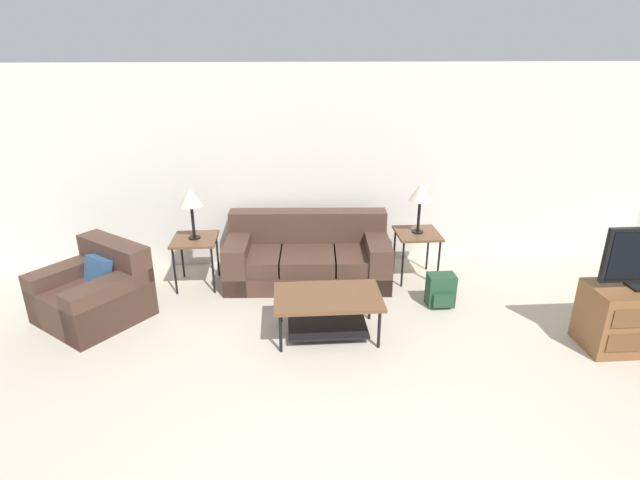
{
  "coord_description": "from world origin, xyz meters",
  "views": [
    {
      "loc": [
        -0.52,
        -1.78,
        2.81
      ],
      "look_at": [
        -0.15,
        3.29,
        0.8
      ],
      "focal_mm": 28.0,
      "sensor_mm": 36.0,
      "label": 1
    }
  ],
  "objects_px": {
    "armchair": "(95,293)",
    "tv_console": "(639,317)",
    "couch": "(308,258)",
    "table_lamp_left": "(191,198)",
    "backpack": "(441,291)",
    "side_table_right": "(417,237)",
    "coffee_table": "(328,306)",
    "side_table_left": "(195,243)",
    "table_lamp_right": "(421,193)"
  },
  "relations": [
    {
      "from": "table_lamp_left",
      "to": "side_table_left",
      "type": "bearing_deg",
      "value": -116.57
    },
    {
      "from": "tv_console",
      "to": "coffee_table",
      "type": "bearing_deg",
      "value": 171.84
    },
    {
      "from": "table_lamp_right",
      "to": "backpack",
      "type": "height_order",
      "value": "table_lamp_right"
    },
    {
      "from": "couch",
      "to": "coffee_table",
      "type": "bearing_deg",
      "value": -84.22
    },
    {
      "from": "table_lamp_left",
      "to": "tv_console",
      "type": "height_order",
      "value": "table_lamp_left"
    },
    {
      "from": "side_table_left",
      "to": "table_lamp_left",
      "type": "height_order",
      "value": "table_lamp_left"
    },
    {
      "from": "coffee_table",
      "to": "backpack",
      "type": "bearing_deg",
      "value": 21.2
    },
    {
      "from": "table_lamp_right",
      "to": "couch",
      "type": "bearing_deg",
      "value": 177.38
    },
    {
      "from": "coffee_table",
      "to": "armchair",
      "type": "bearing_deg",
      "value": 167.56
    },
    {
      "from": "armchair",
      "to": "table_lamp_left",
      "type": "relative_size",
      "value": 2.14
    },
    {
      "from": "armchair",
      "to": "table_lamp_left",
      "type": "bearing_deg",
      "value": 35.9
    },
    {
      "from": "couch",
      "to": "armchair",
      "type": "xyz_separation_m",
      "value": [
        -2.35,
        -0.77,
        -0.01
      ]
    },
    {
      "from": "table_lamp_right",
      "to": "tv_console",
      "type": "xyz_separation_m",
      "value": [
        1.78,
        -1.69,
        -0.8
      ]
    },
    {
      "from": "side_table_right",
      "to": "backpack",
      "type": "distance_m",
      "value": 0.83
    },
    {
      "from": "couch",
      "to": "side_table_right",
      "type": "height_order",
      "value": "couch"
    },
    {
      "from": "tv_console",
      "to": "table_lamp_right",
      "type": "bearing_deg",
      "value": 136.43
    },
    {
      "from": "side_table_right",
      "to": "backpack",
      "type": "xyz_separation_m",
      "value": [
        0.11,
        -0.74,
        -0.37
      ]
    },
    {
      "from": "table_lamp_right",
      "to": "tv_console",
      "type": "distance_m",
      "value": 2.58
    },
    {
      "from": "armchair",
      "to": "table_lamp_left",
      "type": "height_order",
      "value": "table_lamp_left"
    },
    {
      "from": "side_table_left",
      "to": "side_table_right",
      "type": "bearing_deg",
      "value": 0.0
    },
    {
      "from": "table_lamp_left",
      "to": "backpack",
      "type": "xyz_separation_m",
      "value": [
        2.84,
        -0.74,
        -0.94
      ]
    },
    {
      "from": "couch",
      "to": "table_lamp_right",
      "type": "height_order",
      "value": "table_lamp_right"
    },
    {
      "from": "couch",
      "to": "tv_console",
      "type": "bearing_deg",
      "value": -29.16
    },
    {
      "from": "table_lamp_right",
      "to": "tv_console",
      "type": "relative_size",
      "value": 0.61
    },
    {
      "from": "backpack",
      "to": "table_lamp_left",
      "type": "bearing_deg",
      "value": 165.43
    },
    {
      "from": "backpack",
      "to": "side_table_right",
      "type": "bearing_deg",
      "value": 98.35
    },
    {
      "from": "armchair",
      "to": "tv_console",
      "type": "height_order",
      "value": "armchair"
    },
    {
      "from": "side_table_left",
      "to": "side_table_right",
      "type": "height_order",
      "value": "same"
    },
    {
      "from": "coffee_table",
      "to": "tv_console",
      "type": "height_order",
      "value": "tv_console"
    },
    {
      "from": "tv_console",
      "to": "backpack",
      "type": "bearing_deg",
      "value": 150.32
    },
    {
      "from": "coffee_table",
      "to": "table_lamp_right",
      "type": "xyz_separation_m",
      "value": [
        1.23,
        1.26,
        0.79
      ]
    },
    {
      "from": "table_lamp_left",
      "to": "couch",
      "type": "bearing_deg",
      "value": 2.61
    },
    {
      "from": "couch",
      "to": "side_table_right",
      "type": "xyz_separation_m",
      "value": [
        1.36,
        -0.06,
        0.26
      ]
    },
    {
      "from": "armchair",
      "to": "backpack",
      "type": "relative_size",
      "value": 3.53
    },
    {
      "from": "armchair",
      "to": "side_table_right",
      "type": "xyz_separation_m",
      "value": [
        3.72,
        0.71,
        0.27
      ]
    },
    {
      "from": "coffee_table",
      "to": "backpack",
      "type": "distance_m",
      "value": 1.44
    },
    {
      "from": "armchair",
      "to": "tv_console",
      "type": "relative_size",
      "value": 1.3
    },
    {
      "from": "table_lamp_right",
      "to": "tv_console",
      "type": "height_order",
      "value": "table_lamp_right"
    },
    {
      "from": "armchair",
      "to": "tv_console",
      "type": "distance_m",
      "value": 5.58
    },
    {
      "from": "table_lamp_right",
      "to": "backpack",
      "type": "distance_m",
      "value": 1.2
    },
    {
      "from": "coffee_table",
      "to": "side_table_right",
      "type": "relative_size",
      "value": 1.74
    },
    {
      "from": "couch",
      "to": "table_lamp_left",
      "type": "distance_m",
      "value": 1.6
    },
    {
      "from": "side_table_left",
      "to": "backpack",
      "type": "relative_size",
      "value": 1.62
    },
    {
      "from": "side_table_left",
      "to": "tv_console",
      "type": "relative_size",
      "value": 0.6
    },
    {
      "from": "armchair",
      "to": "backpack",
      "type": "xyz_separation_m",
      "value": [
        3.83,
        -0.03,
        -0.1
      ]
    },
    {
      "from": "coffee_table",
      "to": "table_lamp_left",
      "type": "relative_size",
      "value": 1.71
    },
    {
      "from": "couch",
      "to": "backpack",
      "type": "xyz_separation_m",
      "value": [
        1.47,
        -0.8,
        -0.11
      ]
    },
    {
      "from": "table_lamp_left",
      "to": "tv_console",
      "type": "bearing_deg",
      "value": -20.53
    },
    {
      "from": "armchair",
      "to": "table_lamp_left",
      "type": "distance_m",
      "value": 1.47
    },
    {
      "from": "table_lamp_left",
      "to": "table_lamp_right",
      "type": "distance_m",
      "value": 2.74
    }
  ]
}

